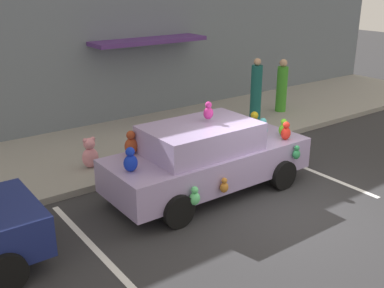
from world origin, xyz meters
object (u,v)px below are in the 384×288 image
pedestrian_walking_past (282,87)px  plush_covered_car (207,157)px  teddy_bear_on_sidewalk (90,154)px  pedestrian_near_shopfront (256,91)px

pedestrian_walking_past → plush_covered_car: bearing=-150.6°
plush_covered_car → pedestrian_walking_past: size_ratio=2.58×
teddy_bear_on_sidewalk → pedestrian_walking_past: (7.11, 0.74, 0.46)m
teddy_bear_on_sidewalk → plush_covered_car: bearing=-56.6°
plush_covered_car → pedestrian_near_shopfront: (4.25, 2.99, 0.23)m
pedestrian_near_shopfront → pedestrian_walking_past: pedestrian_near_shopfront is taller
teddy_bear_on_sidewalk → pedestrian_walking_past: bearing=5.9°
plush_covered_car → pedestrian_walking_past: (5.54, 3.12, 0.16)m
teddy_bear_on_sidewalk → pedestrian_near_shopfront: 5.88m
pedestrian_near_shopfront → pedestrian_walking_past: bearing=5.8°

